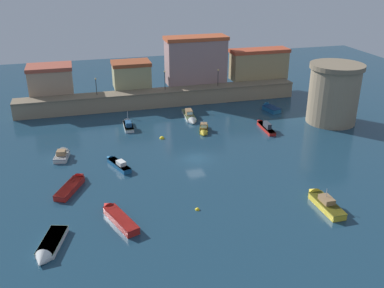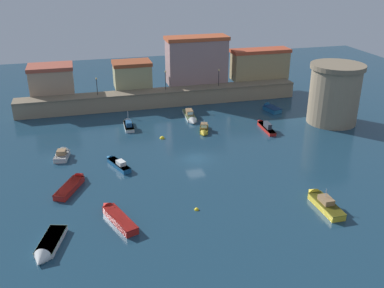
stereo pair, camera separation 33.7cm
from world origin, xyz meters
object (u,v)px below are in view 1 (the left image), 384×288
moored_boat_5 (73,184)px  mooring_buoy_1 (197,210)px  fortress_tower (334,93)px  quay_lamp_0 (96,84)px  moored_boat_7 (190,117)px  moored_boat_8 (265,126)px  moored_boat_4 (128,124)px  moored_boat_10 (269,108)px  moored_boat_1 (48,249)px  moored_boat_3 (117,216)px  mooring_buoy_0 (162,139)px  quay_lamp_1 (165,77)px  moored_boat_0 (63,154)px  moored_boat_9 (117,163)px  moored_boat_6 (323,201)px  moored_boat_2 (204,130)px  quay_lamp_2 (218,75)px

moored_boat_5 → mooring_buoy_1: moored_boat_5 is taller
fortress_tower → quay_lamp_0: 42.85m
moored_boat_7 → moored_boat_8: bearing=58.8°
moored_boat_4 → moored_boat_10: 27.26m
moored_boat_1 → moored_boat_5: size_ratio=0.96×
moored_boat_3 → moored_boat_7: (16.24, 29.29, -0.05)m
fortress_tower → moored_boat_3: 45.51m
quay_lamp_0 → mooring_buoy_0: (8.94, -16.69, -5.29)m
quay_lamp_1 → moored_boat_4: 14.13m
quay_lamp_1 → moored_boat_0: bearing=-134.8°
moored_boat_4 → moored_boat_9: size_ratio=0.96×
moored_boat_0 → mooring_buoy_1: bearing=-130.7°
moored_boat_6 → moored_boat_1: bearing=91.4°
mooring_buoy_1 → moored_boat_9: bearing=119.1°
moored_boat_8 → mooring_buoy_0: size_ratio=9.28×
moored_boat_2 → moored_boat_5: size_ratio=0.69×
moored_boat_0 → mooring_buoy_0: bearing=-68.0°
quay_lamp_2 → moored_boat_5: bearing=-134.7°
moored_boat_2 → moored_boat_9: (-15.40, -8.97, 0.05)m
quay_lamp_0 → mooring_buoy_1: 40.05m
moored_boat_2 → moored_boat_9: 17.82m
mooring_buoy_0 → mooring_buoy_1: bearing=-90.8°
moored_boat_4 → mooring_buoy_1: moored_boat_4 is taller
moored_boat_9 → mooring_buoy_1: (7.79, -13.98, -0.43)m
moored_boat_5 → moored_boat_9: (5.99, 4.63, 0.04)m
moored_boat_0 → moored_boat_3: moored_boat_0 is taller
moored_boat_0 → moored_boat_9: 8.91m
moored_boat_1 → moored_boat_5: 13.21m
moored_boat_2 → mooring_buoy_1: moored_boat_2 is taller
moored_boat_2 → moored_boat_8: size_ratio=0.66×
moored_boat_4 → moored_boat_3: bearing=171.8°
quay_lamp_1 → mooring_buoy_1: bearing=-96.6°
moored_boat_1 → moored_boat_7: moored_boat_7 is taller
moored_boat_4 → moored_boat_0: bearing=133.9°
moored_boat_2 → moored_boat_7: (-0.57, 6.73, 0.01)m
moored_boat_8 → mooring_buoy_1: moored_boat_8 is taller
moored_boat_1 → moored_boat_4: moored_boat_4 is taller
quay_lamp_0 → quay_lamp_2: (23.90, 0.00, 0.05)m
quay_lamp_0 → mooring_buoy_0: bearing=-61.8°
moored_boat_5 → moored_boat_7: bearing=-18.7°
moored_boat_1 → moored_boat_2: 35.83m
fortress_tower → quay_lamp_2: 22.95m
moored_boat_0 → moored_boat_6: size_ratio=0.64×
fortress_tower → moored_boat_2: (-23.09, 1.19, -4.88)m
moored_boat_7 → quay_lamp_0: bearing=-115.8°
fortress_tower → moored_boat_6: 29.74m
moored_boat_5 → moored_boat_7: moored_boat_7 is taller
quay_lamp_0 → moored_boat_7: quay_lamp_0 is taller
moored_boat_6 → quay_lamp_2: bearing=-1.0°
quay_lamp_2 → moored_boat_8: size_ratio=0.47×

